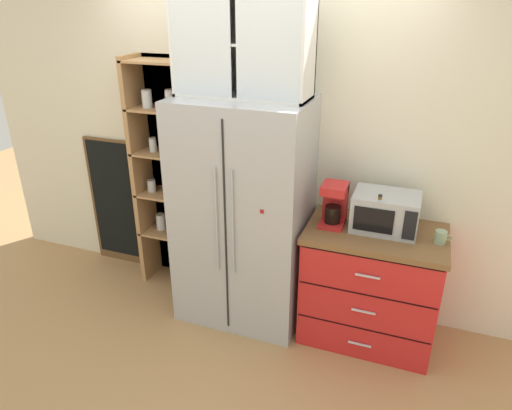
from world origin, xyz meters
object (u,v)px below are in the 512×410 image
Objects in this scene: refrigerator at (244,214)px; mug_sage at (441,237)px; bottle_amber at (378,217)px; microwave at (385,212)px; coffee_maker at (334,204)px; chalkboard_menu at (120,203)px; mug_red at (377,228)px.

mug_sage is (1.39, 0.00, 0.06)m from refrigerator.
microwave is at bearing 67.70° from bottle_amber.
chalkboard_menu is (-2.04, 0.27, -0.42)m from coffee_maker.
bottle_amber is 2.40m from chalkboard_menu.
bottle_amber is at bearing -7.83° from chalkboard_menu.
microwave is at bearing -5.46° from chalkboard_menu.
microwave is at bearing 167.80° from mug_sage.
refrigerator reaches higher than coffee_maker.
chalkboard_menu is at bearing 172.17° from bottle_amber.
coffee_maker is at bearing 170.27° from bottle_amber.
bottle_amber reaches higher than mug_red.
bottle_amber is (-0.41, -0.01, 0.09)m from mug_sage.
coffee_maker reaches higher than bottle_amber.
mug_red is 0.09× the size of chalkboard_menu.
mug_red is (0.31, -0.06, -0.11)m from coffee_maker.
mug_red is at bearing -7.99° from chalkboard_menu.
refrigerator is 1.42× the size of chalkboard_menu.
coffee_maker is 0.31m from bottle_amber.
coffee_maker is 2.74× the size of mug_red.
refrigerator is 5.97× the size of bottle_amber.
chalkboard_menu is at bearing 172.01° from mug_red.
microwave is 0.39m from mug_sage.
mug_red is at bearing -10.86° from coffee_maker.
bottle_amber is at bearing -112.30° from microwave.
microwave reaches higher than mug_red.
refrigerator is 1.43m from chalkboard_menu.
chalkboard_menu reaches higher than microwave.
mug_sage is 0.42m from bottle_amber.
coffee_maker reaches higher than mug_sage.
chalkboard_menu reaches higher than bottle_amber.
refrigerator is 0.69m from coffee_maker.
microwave is (1.02, 0.08, 0.14)m from refrigerator.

